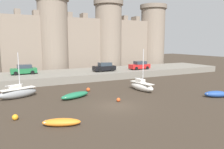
{
  "coord_description": "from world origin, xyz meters",
  "views": [
    {
      "loc": [
        -10.09,
        -19.12,
        6.46
      ],
      "look_at": [
        1.98,
        4.92,
        2.5
      ],
      "focal_mm": 35.0,
      "sensor_mm": 36.0,
      "label": 1
    }
  ],
  "objects_px": {
    "car_quay_centre_east": "(24,70)",
    "car_quay_east": "(104,67)",
    "mooring_buoy_off_centre": "(88,90)",
    "mooring_buoy_near_channel": "(118,100)",
    "rowboat_midflat_centre": "(75,95)",
    "rowboat_foreground_centre": "(216,94)",
    "sailboat_near_channel_left": "(142,86)",
    "sailboat_midflat_right": "(18,92)",
    "rowboat_midflat_left": "(61,122)",
    "mooring_buoy_near_shore": "(15,117)",
    "car_quay_west": "(140,65)"
  },
  "relations": [
    {
      "from": "rowboat_midflat_left",
      "to": "sailboat_near_channel_left",
      "type": "distance_m",
      "value": 14.82
    },
    {
      "from": "rowboat_midflat_centre",
      "to": "rowboat_foreground_centre",
      "type": "xyz_separation_m",
      "value": [
        15.12,
        -7.08,
        0.04
      ]
    },
    {
      "from": "sailboat_near_channel_left",
      "to": "car_quay_west",
      "type": "xyz_separation_m",
      "value": [
        7.59,
        11.82,
        1.32
      ]
    },
    {
      "from": "sailboat_midflat_right",
      "to": "rowboat_midflat_left",
      "type": "distance_m",
      "value": 11.11
    },
    {
      "from": "rowboat_foreground_centre",
      "to": "car_quay_centre_east",
      "type": "distance_m",
      "value": 29.17
    },
    {
      "from": "car_quay_centre_east",
      "to": "car_quay_east",
      "type": "xyz_separation_m",
      "value": [
        13.56,
        -2.6,
        0.0
      ]
    },
    {
      "from": "mooring_buoy_off_centre",
      "to": "mooring_buoy_near_shore",
      "type": "height_order",
      "value": "same"
    },
    {
      "from": "mooring_buoy_near_shore",
      "to": "car_quay_west",
      "type": "height_order",
      "value": "car_quay_west"
    },
    {
      "from": "sailboat_near_channel_left",
      "to": "car_quay_centre_east",
      "type": "relative_size",
      "value": 1.36
    },
    {
      "from": "sailboat_midflat_right",
      "to": "rowboat_midflat_left",
      "type": "xyz_separation_m",
      "value": [
        2.41,
        -10.83,
        -0.36
      ]
    },
    {
      "from": "car_quay_centre_east",
      "to": "sailboat_midflat_right",
      "type": "bearing_deg",
      "value": -98.2
    },
    {
      "from": "sailboat_near_channel_left",
      "to": "mooring_buoy_near_channel",
      "type": "bearing_deg",
      "value": -147.48
    },
    {
      "from": "rowboat_foreground_centre",
      "to": "car_quay_centre_east",
      "type": "relative_size",
      "value": 0.72
    },
    {
      "from": "rowboat_midflat_centre",
      "to": "mooring_buoy_off_centre",
      "type": "height_order",
      "value": "rowboat_midflat_centre"
    },
    {
      "from": "sailboat_midflat_right",
      "to": "rowboat_midflat_left",
      "type": "relative_size",
      "value": 1.71
    },
    {
      "from": "rowboat_foreground_centre",
      "to": "car_quay_east",
      "type": "height_order",
      "value": "car_quay_east"
    },
    {
      "from": "car_quay_centre_east",
      "to": "rowboat_foreground_centre",
      "type": "bearing_deg",
      "value": -48.32
    },
    {
      "from": "rowboat_foreground_centre",
      "to": "mooring_buoy_off_centre",
      "type": "distance_m",
      "value": 15.88
    },
    {
      "from": "sailboat_midflat_right",
      "to": "car_quay_centre_east",
      "type": "relative_size",
      "value": 1.29
    },
    {
      "from": "car_quay_east",
      "to": "sailboat_near_channel_left",
      "type": "bearing_deg",
      "value": -90.63
    },
    {
      "from": "sailboat_near_channel_left",
      "to": "car_quay_west",
      "type": "height_order",
      "value": "sailboat_near_channel_left"
    },
    {
      "from": "rowboat_midflat_left",
      "to": "mooring_buoy_off_centre",
      "type": "bearing_deg",
      "value": 59.73
    },
    {
      "from": "sailboat_midflat_right",
      "to": "car_quay_west",
      "type": "height_order",
      "value": "sailboat_midflat_right"
    },
    {
      "from": "rowboat_foreground_centre",
      "to": "mooring_buoy_near_shore",
      "type": "relative_size",
      "value": 5.98
    },
    {
      "from": "mooring_buoy_off_centre",
      "to": "car_quay_centre_east",
      "type": "bearing_deg",
      "value": 119.9
    },
    {
      "from": "sailboat_midflat_right",
      "to": "mooring_buoy_near_channel",
      "type": "distance_m",
      "value": 11.78
    },
    {
      "from": "sailboat_midflat_right",
      "to": "car_quay_west",
      "type": "distance_m",
      "value": 24.31
    },
    {
      "from": "sailboat_midflat_right",
      "to": "rowboat_midflat_centre",
      "type": "height_order",
      "value": "sailboat_midflat_right"
    },
    {
      "from": "rowboat_midflat_left",
      "to": "car_quay_centre_east",
      "type": "distance_m",
      "value": 22.55
    },
    {
      "from": "rowboat_midflat_centre",
      "to": "rowboat_foreground_centre",
      "type": "height_order",
      "value": "rowboat_foreground_centre"
    },
    {
      "from": "rowboat_midflat_centre",
      "to": "sailboat_near_channel_left",
      "type": "bearing_deg",
      "value": -1.1
    },
    {
      "from": "rowboat_foreground_centre",
      "to": "car_quay_west",
      "type": "xyz_separation_m",
      "value": [
        1.65,
        18.73,
        1.59
      ]
    },
    {
      "from": "rowboat_foreground_centre",
      "to": "car_quay_west",
      "type": "height_order",
      "value": "car_quay_west"
    },
    {
      "from": "rowboat_midflat_left",
      "to": "mooring_buoy_off_centre",
      "type": "height_order",
      "value": "rowboat_midflat_left"
    },
    {
      "from": "sailboat_midflat_right",
      "to": "sailboat_near_channel_left",
      "type": "bearing_deg",
      "value": -11.96
    },
    {
      "from": "mooring_buoy_near_shore",
      "to": "rowboat_midflat_left",
      "type": "bearing_deg",
      "value": -43.81
    },
    {
      "from": "rowboat_midflat_left",
      "to": "car_quay_east",
      "type": "xyz_separation_m",
      "value": [
        12.83,
        19.88,
        1.67
      ]
    },
    {
      "from": "car_quay_centre_east",
      "to": "rowboat_midflat_centre",
      "type": "bearing_deg",
      "value": -73.84
    },
    {
      "from": "sailboat_midflat_right",
      "to": "car_quay_east",
      "type": "distance_m",
      "value": 17.77
    },
    {
      "from": "mooring_buoy_off_centre",
      "to": "car_quay_centre_east",
      "type": "xyz_separation_m",
      "value": [
        -6.88,
        11.96,
        1.74
      ]
    },
    {
      "from": "rowboat_midflat_centre",
      "to": "sailboat_near_channel_left",
      "type": "height_order",
      "value": "sailboat_near_channel_left"
    },
    {
      "from": "mooring_buoy_near_channel",
      "to": "sailboat_midflat_right",
      "type": "bearing_deg",
      "value": 145.73
    },
    {
      "from": "car_quay_centre_east",
      "to": "car_quay_east",
      "type": "height_order",
      "value": "same"
    },
    {
      "from": "sailboat_midflat_right",
      "to": "mooring_buoy_near_shore",
      "type": "bearing_deg",
      "value": -95.47
    },
    {
      "from": "mooring_buoy_near_channel",
      "to": "car_quay_west",
      "type": "distance_m",
      "value": 20.1
    },
    {
      "from": "rowboat_midflat_centre",
      "to": "rowboat_midflat_left",
      "type": "distance_m",
      "value": 8.57
    },
    {
      "from": "car_quay_west",
      "to": "mooring_buoy_off_centre",
      "type": "bearing_deg",
      "value": -147.72
    },
    {
      "from": "car_quay_centre_east",
      "to": "mooring_buoy_off_centre",
      "type": "bearing_deg",
      "value": -60.1
    },
    {
      "from": "rowboat_midflat_left",
      "to": "mooring_buoy_near_shore",
      "type": "relative_size",
      "value": 6.23
    },
    {
      "from": "mooring_buoy_off_centre",
      "to": "mooring_buoy_near_channel",
      "type": "bearing_deg",
      "value": -79.47
    }
  ]
}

